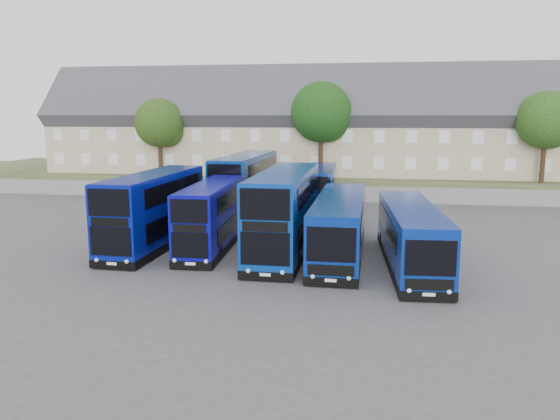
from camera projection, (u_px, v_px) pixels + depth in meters
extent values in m
plane|color=#47474D|center=(241.00, 271.00, 28.64)|extent=(120.00, 120.00, 0.00)
cube|color=slate|center=(298.00, 193.00, 51.85)|extent=(70.00, 0.40, 1.50)
cube|color=#3C4728|center=(309.00, 178.00, 61.53)|extent=(80.00, 20.00, 2.00)
cube|color=tan|center=(91.00, 142.00, 60.65)|extent=(6.00, 8.00, 6.00)
cube|color=#3C3C42|center=(89.00, 115.00, 60.13)|extent=(6.00, 10.40, 10.40)
cube|color=brown|center=(100.00, 79.00, 59.23)|extent=(0.60, 0.90, 1.40)
cube|color=tan|center=(142.00, 143.00, 59.72)|extent=(6.00, 8.00, 6.00)
cube|color=#3C3C42|center=(141.00, 115.00, 59.20)|extent=(6.00, 10.40, 10.40)
cube|color=brown|center=(153.00, 79.00, 58.30)|extent=(0.60, 0.90, 1.40)
cube|color=tan|center=(195.00, 143.00, 58.80)|extent=(6.00, 8.00, 6.00)
cube|color=#3C3C42|center=(194.00, 115.00, 58.27)|extent=(6.00, 10.40, 10.40)
cube|color=brown|center=(207.00, 78.00, 57.38)|extent=(0.60, 0.90, 1.40)
cube|color=tan|center=(249.00, 144.00, 57.87)|extent=(6.00, 8.00, 6.00)
cube|color=#3C3C42|center=(249.00, 115.00, 57.35)|extent=(6.00, 10.40, 10.40)
cube|color=brown|center=(263.00, 77.00, 56.45)|extent=(0.60, 0.90, 1.40)
cube|color=tan|center=(305.00, 144.00, 56.94)|extent=(6.00, 8.00, 6.00)
cube|color=#3C3C42|center=(306.00, 115.00, 56.42)|extent=(6.00, 10.40, 10.40)
cube|color=brown|center=(320.00, 77.00, 55.52)|extent=(0.60, 0.90, 1.40)
cube|color=tan|center=(363.00, 145.00, 56.02)|extent=(6.00, 8.00, 6.00)
cube|color=#3C3C42|center=(364.00, 115.00, 55.50)|extent=(6.00, 10.40, 10.40)
cube|color=brown|center=(380.00, 76.00, 54.60)|extent=(0.60, 0.90, 1.40)
cube|color=tan|center=(423.00, 145.00, 55.09)|extent=(6.00, 8.00, 6.00)
cube|color=#3C3C42|center=(425.00, 115.00, 54.57)|extent=(6.00, 10.40, 10.40)
cube|color=brown|center=(442.00, 76.00, 53.67)|extent=(0.60, 0.90, 1.40)
cube|color=tan|center=(485.00, 146.00, 54.17)|extent=(6.00, 8.00, 6.00)
cube|color=#3C3C42|center=(487.00, 115.00, 53.64)|extent=(6.00, 10.40, 10.40)
cube|color=brown|center=(506.00, 75.00, 52.74)|extent=(0.60, 0.90, 1.40)
cube|color=tan|center=(549.00, 146.00, 53.24)|extent=(6.00, 8.00, 6.00)
cube|color=#3C3C42|center=(552.00, 115.00, 52.72)|extent=(6.00, 10.40, 10.40)
cube|color=#07138B|center=(154.00, 208.00, 33.64)|extent=(2.88, 11.31, 4.15)
cube|color=black|center=(156.00, 241.00, 34.01)|extent=(2.92, 11.35, 0.45)
cube|color=black|center=(110.00, 242.00, 28.32)|extent=(2.26, 0.13, 1.53)
cube|color=black|center=(108.00, 203.00, 27.96)|extent=(2.26, 0.13, 1.43)
cylinder|color=black|center=(112.00, 250.00, 30.87)|extent=(0.33, 1.01, 1.00)
cube|color=#08089E|center=(212.00, 214.00, 33.04)|extent=(2.63, 9.95, 3.60)
cube|color=black|center=(213.00, 244.00, 33.36)|extent=(2.67, 9.99, 0.45)
cube|color=black|center=(190.00, 245.00, 28.32)|extent=(1.94, 0.14, 1.35)
cube|color=black|center=(189.00, 211.00, 28.01)|extent=(1.94, 0.14, 1.26)
cylinder|color=black|center=(184.00, 251.00, 30.77)|extent=(0.34, 1.01, 1.00)
cube|color=#08369B|center=(285.00, 210.00, 32.04)|extent=(2.84, 12.03, 4.45)
cube|color=black|center=(285.00, 247.00, 32.43)|extent=(2.88, 12.07, 0.45)
cube|color=black|center=(265.00, 249.00, 26.33)|extent=(2.43, 0.08, 1.64)
cube|color=black|center=(265.00, 204.00, 25.95)|extent=(2.43, 0.08, 1.53)
cylinder|color=black|center=(251.00, 260.00, 28.90)|extent=(0.31, 1.00, 1.00)
cube|color=navy|center=(246.00, 183.00, 44.22)|extent=(3.11, 12.16, 4.48)
cube|color=black|center=(246.00, 211.00, 44.62)|extent=(3.15, 12.20, 0.45)
cube|color=black|center=(225.00, 206.00, 38.50)|extent=(2.45, 0.13, 1.65)
cube|color=black|center=(224.00, 175.00, 38.12)|extent=(2.45, 0.13, 1.54)
cylinder|color=black|center=(218.00, 216.00, 41.09)|extent=(0.33, 1.01, 1.00)
cube|color=navy|center=(320.00, 190.00, 43.70)|extent=(2.47, 9.76, 3.53)
cube|color=black|center=(320.00, 212.00, 44.02)|extent=(2.51, 9.80, 0.45)
cube|color=black|center=(316.00, 209.00, 39.07)|extent=(1.91, 0.11, 1.32)
cube|color=black|center=(317.00, 185.00, 38.76)|extent=(1.91, 0.11, 1.23)
cylinder|color=black|center=(306.00, 215.00, 41.52)|extent=(0.33, 1.01, 1.00)
cube|color=navy|center=(340.00, 223.00, 31.46)|extent=(2.76, 12.50, 3.08)
cube|color=black|center=(339.00, 250.00, 31.74)|extent=(2.80, 12.54, 0.45)
cube|color=black|center=(331.00, 245.00, 25.34)|extent=(2.30, 0.09, 1.66)
cylinder|color=black|center=(312.00, 265.00, 27.98)|extent=(0.31, 1.00, 1.00)
cube|color=navy|center=(411.00, 233.00, 29.25)|extent=(3.20, 12.02, 2.92)
cube|color=black|center=(410.00, 260.00, 29.51)|extent=(3.24, 12.06, 0.45)
cube|color=black|center=(431.00, 258.00, 23.35)|extent=(2.18, 0.19, 1.59)
cylinder|color=black|center=(398.00, 277.00, 25.91)|extent=(0.36, 1.02, 1.00)
cylinder|color=#382314|center=(160.00, 157.00, 54.44)|extent=(0.44, 0.44, 3.75)
sphere|color=#1A320D|center=(159.00, 123.00, 53.85)|extent=(4.80, 4.80, 4.80)
sphere|color=#1A320D|center=(167.00, 130.00, 54.28)|extent=(3.30, 3.30, 3.30)
cylinder|color=#382314|center=(321.00, 155.00, 52.39)|extent=(0.44, 0.44, 4.50)
sphere|color=#13350E|center=(321.00, 112.00, 51.68)|extent=(5.76, 5.76, 5.76)
sphere|color=#13350E|center=(328.00, 122.00, 52.14)|extent=(3.96, 3.96, 3.96)
cylinder|color=#382314|center=(543.00, 161.00, 48.86)|extent=(0.44, 0.44, 4.00)
sphere|color=#19330D|center=(546.00, 120.00, 48.23)|extent=(5.12, 5.12, 5.12)
sphere|color=#19330D|center=(551.00, 129.00, 48.67)|extent=(3.52, 3.52, 3.52)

